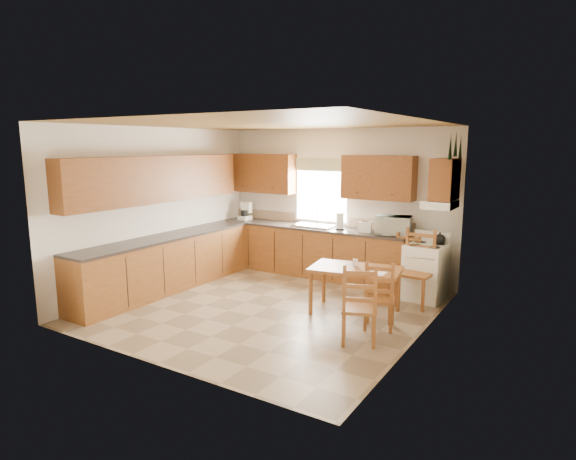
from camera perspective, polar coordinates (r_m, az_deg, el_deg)
The scene contains 35 objects.
floor at distance 7.32m, azimuth -2.26°, elevation -9.14°, with size 4.50×4.50×0.00m, color #907B5F.
ceiling at distance 6.92m, azimuth -2.42°, elevation 12.48°, with size 4.50×4.50×0.00m, color olive.
wall_left at distance 8.45m, azimuth -15.11°, elevation 2.53°, with size 4.50×4.50×0.00m, color silver.
wall_right at distance 6.05m, azimuth 15.63°, elevation -0.39°, with size 4.50×4.50×0.00m, color silver.
wall_back at distance 8.93m, azimuth 5.76°, elevation 3.22°, with size 4.50×4.50×0.00m, color silver.
wall_front at distance 5.31m, azimuth -16.03°, elevation -1.83°, with size 4.50×4.50×0.00m, color silver.
lower_cab_back at distance 8.99m, azimuth 2.67°, elevation -2.58°, with size 3.75×0.60×0.88m, color brown.
lower_cab_left at distance 8.30m, azimuth -14.15°, elevation -3.96°, with size 0.60×3.60×0.88m, color brown.
counter_back at distance 8.90m, azimuth 2.70°, elevation 0.31°, with size 3.75×0.63×0.04m, color #38302D.
counter_left at distance 8.20m, azimuth -14.28°, elevation -0.84°, with size 0.63×3.60×0.04m, color #38302D.
backsplash at distance 9.14m, azimuth 3.58°, elevation 1.25°, with size 3.75×0.01×0.18m, color #9F8468.
upper_cab_back_left at distance 9.53m, azimuth -3.08°, elevation 6.73°, with size 1.41×0.33×0.75m, color brown.
upper_cab_back_right at distance 8.39m, azimuth 10.66°, elevation 6.12°, with size 1.25×0.33×0.75m, color brown.
upper_cab_left at distance 8.18m, azimuth -15.24°, elevation 5.84°, with size 0.33×3.60×0.75m, color brown.
upper_cab_stove at distance 7.61m, azimuth 18.09°, elevation 5.75°, with size 0.33×0.62×0.62m, color brown.
range_hood at distance 7.66m, azimuth 17.57°, elevation 2.94°, with size 0.44×0.62×0.12m, color white.
window_frame at distance 9.02m, azimuth 3.98°, elevation 4.59°, with size 1.13×0.02×1.18m, color white.
window_pane at distance 9.01m, azimuth 3.97°, elevation 4.59°, with size 1.05×0.01×1.10m, color white.
window_valance at distance 8.96m, azimuth 3.93°, elevation 7.76°, with size 1.19×0.01×0.24m, color #516C39.
sink_basin at distance 8.86m, azimuth 3.12°, elevation 0.52°, with size 0.75×0.45×0.04m, color silver.
pine_decal_a at distance 7.25m, azimuth 18.69°, elevation 9.32°, with size 0.22×0.22×0.36m, color #173818.
pine_decal_b at distance 7.57m, azimuth 19.27°, elevation 9.60°, with size 0.22×0.22×0.36m, color #173818.
pine_decal_c at distance 7.88m, azimuth 19.77°, elevation 9.28°, with size 0.22×0.22×0.36m, color #173818.
stove at distance 7.87m, azimuth 16.00°, elevation -4.89°, with size 0.58×0.60×0.86m, color white.
coffeemaker at distance 9.71m, azimuth -5.15°, elevation 2.30°, with size 0.21×0.26×0.36m, color white.
paper_towel at distance 8.59m, azimuth 6.17°, elevation 1.05°, with size 0.13×0.13×0.30m, color white.
toaster at distance 8.39m, azimuth 9.12°, elevation 0.35°, with size 0.22×0.14×0.18m, color white.
microwave at distance 8.21m, azimuth 12.38°, elevation 0.52°, with size 0.53×0.38×0.32m, color white.
dining_table at distance 7.05m, azimuth 7.94°, elevation -7.10°, with size 1.26×0.72×0.68m, color brown.
chair_near_left at distance 6.50m, azimuth 10.83°, elevation -7.53°, with size 0.39×0.37×0.92m, color brown.
chair_near_right at distance 5.99m, azimuth 8.45°, elevation -8.58°, with size 0.42×0.40×1.01m, color brown.
chair_far_left at distance 7.87m, azimuth 13.53°, elevation -4.22°, with size 0.42×0.40×1.00m, color brown.
chair_far_right at distance 7.48m, azimuth 14.80°, elevation -4.47°, with size 0.48×0.46×1.15m, color brown.
table_paper at distance 6.75m, azimuth 10.55°, elevation -4.96°, with size 0.23×0.31×0.00m, color white.
table_card at distance 7.04m, azimuth 7.97°, elevation -3.83°, with size 0.08×0.02×0.11m, color white.
Camera 1 is at (3.87, -5.73, 2.41)m, focal length 30.00 mm.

